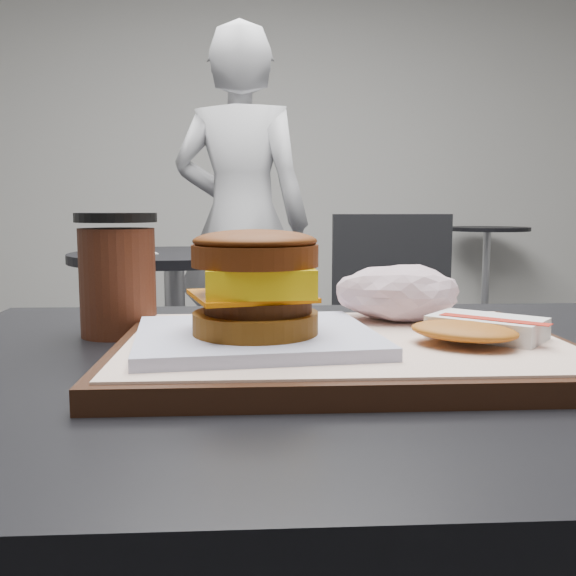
% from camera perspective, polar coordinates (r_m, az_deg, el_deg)
% --- Properties ---
extents(customer_table, '(0.80, 0.60, 0.77)m').
position_cam_1_polar(customer_table, '(0.64, 5.30, -22.60)').
color(customer_table, '#A5A5AA').
rests_on(customer_table, ground).
extents(serving_tray, '(0.38, 0.28, 0.02)m').
position_cam_1_polar(serving_tray, '(0.55, 4.93, -5.46)').
color(serving_tray, black).
rests_on(serving_tray, customer_table).
extents(breakfast_sandwich, '(0.21, 0.19, 0.09)m').
position_cam_1_polar(breakfast_sandwich, '(0.51, -2.87, -0.72)').
color(breakfast_sandwich, silver).
rests_on(breakfast_sandwich, serving_tray).
extents(hash_brown, '(0.14, 0.13, 0.02)m').
position_cam_1_polar(hash_brown, '(0.55, 16.42, -3.50)').
color(hash_brown, silver).
rests_on(hash_brown, serving_tray).
extents(crumpled_wrapper, '(0.12, 0.10, 0.05)m').
position_cam_1_polar(crumpled_wrapper, '(0.64, 9.78, -0.37)').
color(crumpled_wrapper, silver).
rests_on(crumpled_wrapper, serving_tray).
extents(coffee_cup, '(0.08, 0.08, 0.12)m').
position_cam_1_polar(coffee_cup, '(0.67, -14.90, 1.01)').
color(coffee_cup, '#411B0F').
rests_on(coffee_cup, customer_table).
extents(neighbor_table, '(0.70, 0.70, 0.75)m').
position_cam_1_polar(neighbor_table, '(2.24, -10.01, -1.96)').
color(neighbor_table, black).
rests_on(neighbor_table, ground).
extents(napkin, '(0.15, 0.15, 0.00)m').
position_cam_1_polar(napkin, '(2.18, -13.30, 3.04)').
color(napkin, silver).
rests_on(napkin, neighbor_table).
extents(neighbor_chair, '(0.60, 0.43, 0.88)m').
position_cam_1_polar(neighbor_chair, '(2.18, 5.95, -3.21)').
color(neighbor_chair, '#99999E').
rests_on(neighbor_chair, ground).
extents(patron, '(0.69, 0.54, 1.67)m').
position_cam_1_polar(patron, '(2.84, -4.19, 5.76)').
color(patron, silver).
rests_on(patron, ground).
extents(bg_table_far, '(0.66, 0.66, 0.75)m').
position_cam_1_polar(bg_table_far, '(5.40, 17.24, 3.21)').
color(bg_table_far, black).
rests_on(bg_table_far, ground).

